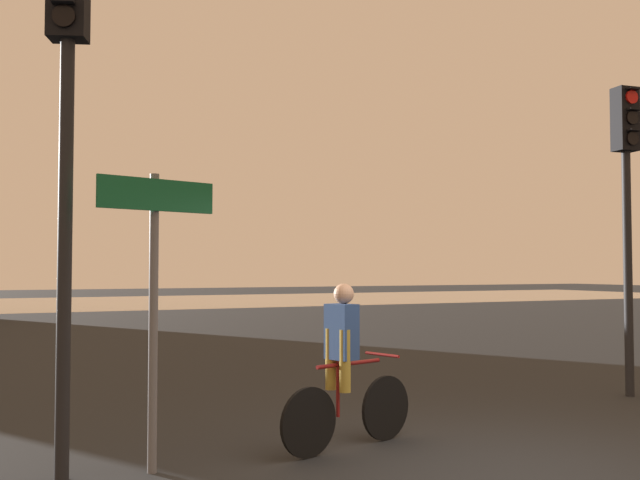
# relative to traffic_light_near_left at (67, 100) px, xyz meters

# --- Properties ---
(water_strip) EXTENTS (80.00, 16.00, 0.01)m
(water_strip) POSITION_rel_traffic_light_near_left_xyz_m (3.45, 32.28, -3.20)
(water_strip) COLOR #9E937F
(water_strip) RESTS_ON ground
(traffic_light_near_left) EXTENTS (0.38, 0.40, 4.62)m
(traffic_light_near_left) POSITION_rel_traffic_light_near_left_xyz_m (0.00, 0.00, 0.00)
(traffic_light_near_left) COLOR black
(traffic_light_near_left) RESTS_ON ground
(traffic_light_near_right) EXTENTS (0.34, 0.36, 4.32)m
(traffic_light_near_right) POSITION_rel_traffic_light_near_left_xyz_m (7.52, 0.84, -0.20)
(traffic_light_near_right) COLOR black
(traffic_light_near_right) RESTS_ON ground
(direction_sign_post) EXTENTS (1.07, 0.32, 2.60)m
(direction_sign_post) POSITION_rel_traffic_light_near_left_xyz_m (0.74, -0.11, -1.51)
(direction_sign_post) COLOR slate
(direction_sign_post) RESTS_ON ground
(cyclist) EXTENTS (1.65, 0.63, 1.62)m
(cyclist) POSITION_rel_traffic_light_near_left_xyz_m (2.60, -0.10, -2.38)
(cyclist) COLOR black
(cyclist) RESTS_ON ground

